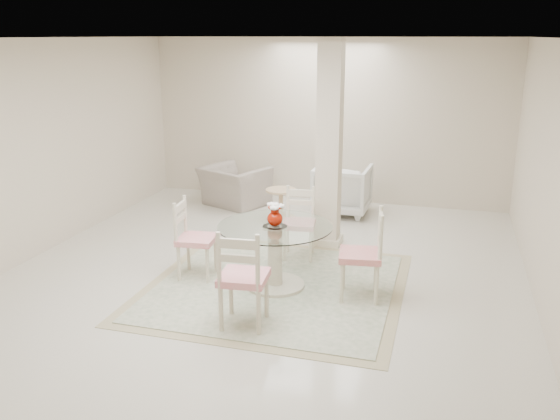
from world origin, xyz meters
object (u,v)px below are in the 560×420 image
(red_vase, at_px, (275,215))
(dining_chair_west, at_px, (191,233))
(dining_table, at_px, (275,256))
(dining_chair_east, at_px, (367,248))
(side_table, at_px, (281,206))
(dining_chair_north, at_px, (299,217))
(recliner_taupe, at_px, (235,186))
(armchair_white, at_px, (342,189))
(column, at_px, (329,145))
(dining_chair_south, at_px, (242,272))

(red_vase, height_order, dining_chair_west, dining_chair_west)
(dining_table, xyz_separation_m, dining_chair_east, (1.02, -0.02, 0.21))
(side_table, bearing_deg, dining_chair_west, -98.80)
(dining_chair_north, bearing_deg, side_table, 106.30)
(dining_chair_west, xyz_separation_m, side_table, (0.38, 2.44, -0.32))
(dining_chair_north, relative_size, side_table, 2.06)
(dining_table, relative_size, dining_chair_north, 1.27)
(recliner_taupe, relative_size, armchair_white, 1.16)
(column, distance_m, dining_chair_north, 1.04)
(dining_chair_east, height_order, side_table, dining_chair_east)
(dining_chair_west, bearing_deg, dining_table, -97.14)
(column, relative_size, dining_chair_north, 2.72)
(column, xyz_separation_m, dining_table, (-0.27, -1.59, -0.98))
(column, xyz_separation_m, recliner_taupe, (-1.87, 1.45, -1.03))
(dining_chair_south, distance_m, recliner_taupe, 4.37)
(armchair_white, bearing_deg, dining_table, 87.81)
(dining_chair_west, relative_size, armchair_white, 1.21)
(side_table, bearing_deg, recliner_taupe, 149.07)
(dining_table, xyz_separation_m, dining_chair_west, (-1.02, 0.02, 0.17))
(column, relative_size, armchair_white, 3.15)
(dining_chair_north, xyz_separation_m, recliner_taupe, (-1.62, 2.03, -0.20))
(dining_chair_east, distance_m, recliner_taupe, 4.04)
(red_vase, distance_m, dining_chair_west, 1.06)
(dining_chair_west, distance_m, dining_chair_south, 1.44)
(dining_chair_north, bearing_deg, dining_chair_south, -99.36)
(dining_chair_east, distance_m, dining_chair_north, 1.44)
(recliner_taupe, bearing_deg, dining_chair_north, 152.04)
(dining_chair_north, relative_size, armchair_white, 1.16)
(dining_table, relative_size, dining_chair_west, 1.22)
(dining_chair_east, distance_m, dining_chair_south, 1.45)
(armchair_white, bearing_deg, dining_chair_south, 88.42)
(dining_chair_south, relative_size, armchair_white, 1.30)
(dining_chair_north, height_order, side_table, dining_chair_north)
(dining_chair_south, xyz_separation_m, recliner_taupe, (-1.58, 4.06, -0.27))
(red_vase, xyz_separation_m, dining_chair_west, (-1.02, 0.02, -0.31))
(dining_chair_north, distance_m, side_table, 1.62)
(recliner_taupe, distance_m, armchair_white, 1.80)
(red_vase, xyz_separation_m, armchair_white, (0.20, 3.07, -0.47))
(dining_chair_west, distance_m, armchair_white, 3.28)
(dining_chair_north, distance_m, dining_chair_south, 2.04)
(dining_chair_east, xyz_separation_m, armchair_white, (-0.82, 3.09, -0.19))
(column, xyz_separation_m, dining_chair_east, (0.75, -1.61, -0.77))
(armchair_white, relative_size, side_table, 1.78)
(column, distance_m, dining_chair_south, 2.74)
(red_vase, height_order, recliner_taupe, red_vase)
(dining_chair_north, height_order, dining_chair_south, dining_chair_south)
(dining_chair_south, bearing_deg, dining_chair_east, -141.68)
(dining_chair_west, bearing_deg, dining_chair_north, -52.16)
(column, bearing_deg, dining_table, -99.55)
(dining_table, bearing_deg, dining_chair_east, -1.12)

